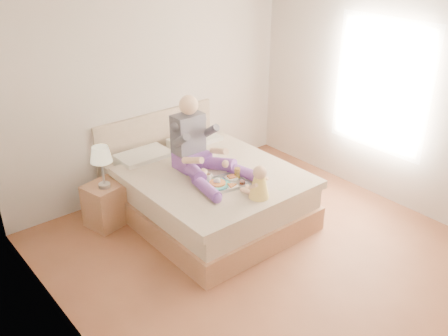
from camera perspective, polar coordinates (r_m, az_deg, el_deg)
room at (r=4.67m, az=6.27°, el=5.71°), size 4.02×4.22×2.71m
bed at (r=5.85m, az=-2.34°, el=-2.52°), size 1.70×2.18×1.00m
nightstand at (r=5.84m, az=-13.34°, el=-4.09°), size 0.49×0.45×0.51m
lamp at (r=5.51m, az=-13.88°, el=1.26°), size 0.24×0.24×0.49m
adult at (r=5.54m, az=-2.92°, el=2.08°), size 0.74×1.04×0.87m
tray at (r=5.35m, az=0.10°, el=-1.55°), size 0.51×0.43×0.13m
baby at (r=5.06m, az=3.98°, el=-1.88°), size 0.23×0.32×0.35m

